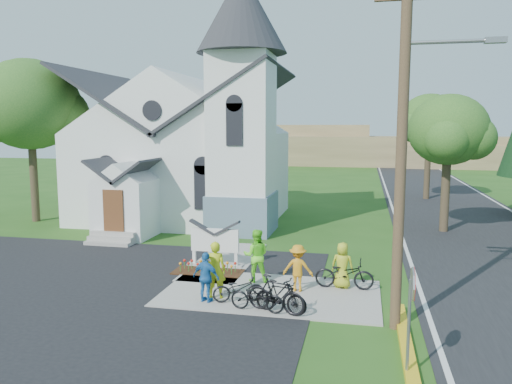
% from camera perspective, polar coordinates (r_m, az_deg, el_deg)
% --- Properties ---
extents(ground, '(120.00, 120.00, 0.00)m').
position_cam_1_polar(ground, '(16.46, -3.91, -11.74)').
color(ground, '#265016').
rests_on(ground, ground).
extents(road, '(8.00, 90.00, 0.02)m').
position_cam_1_polar(road, '(30.92, 22.58, -3.14)').
color(road, black).
rests_on(road, ground).
extents(sidewalk, '(7.00, 4.00, 0.05)m').
position_cam_1_polar(sidewalk, '(16.58, 1.67, -11.49)').
color(sidewalk, gray).
rests_on(sidewalk, ground).
extents(church, '(12.35, 12.00, 13.00)m').
position_cam_1_polar(church, '(29.11, -7.57, 7.12)').
color(church, white).
rests_on(church, ground).
extents(church_sign, '(2.20, 0.40, 1.70)m').
position_cam_1_polar(church_sign, '(19.45, -4.72, -5.57)').
color(church_sign, gray).
rests_on(church_sign, ground).
extents(flower_bed, '(2.60, 1.10, 0.07)m').
position_cam_1_polar(flower_bed, '(18.88, -5.49, -9.10)').
color(flower_bed, '#341E0E').
rests_on(flower_bed, ground).
extents(utility_pole, '(3.45, 0.28, 10.00)m').
position_cam_1_polar(utility_pole, '(13.45, 16.65, 7.11)').
color(utility_pole, '#483124').
rests_on(utility_pole, ground).
extents(stop_sign, '(0.11, 0.76, 2.48)m').
position_cam_1_polar(stop_sign, '(11.37, 17.35, -11.54)').
color(stop_sign, gray).
rests_on(stop_sign, ground).
extents(tree_lot_corner, '(5.60, 5.60, 9.15)m').
position_cam_1_polar(tree_lot_corner, '(30.97, -24.46, 9.05)').
color(tree_lot_corner, '#3D3021').
rests_on(tree_lot_corner, ground).
extents(tree_road_near, '(4.00, 4.00, 7.05)m').
position_cam_1_polar(tree_road_near, '(27.23, 21.13, 6.57)').
color(tree_road_near, '#3D3021').
rests_on(tree_road_near, ground).
extents(tree_road_mid, '(4.40, 4.40, 7.80)m').
position_cam_1_polar(tree_road_mid, '(39.19, 19.22, 7.64)').
color(tree_road_mid, '#3D3021').
rests_on(tree_road_mid, ground).
extents(distant_hills, '(61.00, 10.00, 5.60)m').
position_cam_1_polar(distant_hills, '(71.32, 11.46, 4.78)').
color(distant_hills, brown).
rests_on(distant_hills, ground).
extents(cyclist_0, '(0.72, 0.53, 1.82)m').
position_cam_1_polar(cyclist_0, '(15.87, -4.68, -8.84)').
color(cyclist_0, '#B8C717').
rests_on(cyclist_0, sidewalk).
extents(bike_0, '(1.68, 1.10, 0.84)m').
position_cam_1_polar(bike_0, '(15.63, -2.01, -10.98)').
color(bike_0, black).
rests_on(bike_0, sidewalk).
extents(cyclist_1, '(1.00, 0.84, 1.84)m').
position_cam_1_polar(cyclist_1, '(17.46, 0.01, -7.26)').
color(cyclist_1, '#6AE82B').
rests_on(cyclist_1, sidewalk).
extents(bike_1, '(1.66, 0.82, 0.96)m').
position_cam_1_polar(bike_1, '(14.73, 2.87, -11.89)').
color(bike_1, black).
rests_on(bike_1, sidewalk).
extents(cyclist_2, '(0.98, 0.60, 1.56)m').
position_cam_1_polar(cyclist_2, '(15.59, -5.72, -9.67)').
color(cyclist_2, '#246EB5').
rests_on(cyclist_2, sidewalk).
extents(bike_2, '(1.71, 0.81, 0.87)m').
position_cam_1_polar(bike_2, '(14.87, 0.14, -11.89)').
color(bike_2, black).
rests_on(bike_2, sidewalk).
extents(cyclist_3, '(1.01, 0.59, 1.54)m').
position_cam_1_polar(cyclist_3, '(16.56, 4.81, -8.64)').
color(cyclist_3, orange).
rests_on(cyclist_3, sidewalk).
extents(bike_3, '(1.91, 1.02, 1.11)m').
position_cam_1_polar(bike_3, '(14.73, 2.28, -11.59)').
color(bike_3, black).
rests_on(bike_3, sidewalk).
extents(cyclist_4, '(0.83, 0.62, 1.55)m').
position_cam_1_polar(cyclist_4, '(17.06, 9.84, -8.23)').
color(cyclist_4, '#AFB822').
rests_on(cyclist_4, sidewalk).
extents(bike_4, '(1.94, 0.71, 1.01)m').
position_cam_1_polar(bike_4, '(17.05, 10.06, -9.19)').
color(bike_4, black).
rests_on(bike_4, sidewalk).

